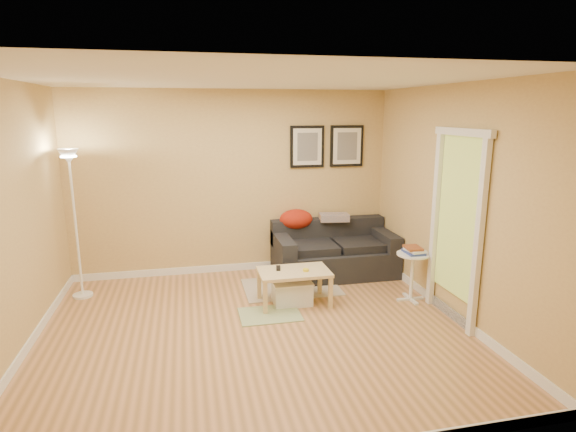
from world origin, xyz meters
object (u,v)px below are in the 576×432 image
Objects in this scene: book_stack at (414,250)px; sofa at (334,249)px; side_table at (412,277)px; floor_lamp at (76,229)px; storage_bin at (292,292)px; coffee_table at (294,287)px.

sofa is at bearing 106.37° from book_stack.
floor_lamp reaches higher than side_table.
sofa is 2.80× the size of side_table.
book_stack is (0.01, 0.00, 0.35)m from side_table.
coffee_table is at bearing -22.99° from storage_bin.
side_table is (0.64, -1.12, -0.07)m from sofa.
floor_lamp reaches higher than sofa.
floor_lamp is at bearing 152.20° from book_stack.
floor_lamp is (-4.02, 1.01, 0.58)m from side_table.
book_stack is 4.16m from floor_lamp.
side_table reaches higher than storage_bin.
floor_lamp is (-2.57, 0.80, 0.67)m from coffee_table.
sofa reaches higher than side_table.
storage_bin is (-0.83, -0.90, -0.23)m from sofa.
sofa is 1.23m from coffee_table.
side_table is at bearing -21.16° from coffee_table.
side_table is (1.45, -0.20, 0.09)m from coffee_table.
sofa is 6.36× the size of book_stack.
coffee_table is at bearing 158.31° from book_stack.
storage_bin is 1.57m from book_stack.
storage_bin is at bearing 171.72° from side_table.
book_stack is (1.48, -0.21, 0.50)m from storage_bin.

